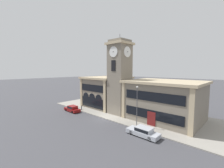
% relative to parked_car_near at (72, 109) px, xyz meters
% --- Properties ---
extents(ground_plane, '(300.00, 300.00, 0.00)m').
position_rel_parked_car_near_xyz_m(ground_plane, '(8.93, 1.45, -0.71)').
color(ground_plane, '#424247').
extents(sidewalk_kerb, '(38.41, 14.74, 0.15)m').
position_rel_parked_car_near_xyz_m(sidewalk_kerb, '(8.93, 8.82, -0.64)').
color(sidewalk_kerb, gray).
rests_on(sidewalk_kerb, ground_plane).
extents(clock_tower, '(4.61, 4.61, 17.03)m').
position_rel_parked_car_near_xyz_m(clock_tower, '(8.93, 6.18, 7.26)').
color(clock_tower, gray).
rests_on(clock_tower, ground_plane).
extents(town_hall_left_wing, '(10.08, 10.66, 7.73)m').
position_rel_parked_car_near_xyz_m(town_hall_left_wing, '(1.99, 9.17, 3.18)').
color(town_hall_left_wing, gray).
rests_on(town_hall_left_wing, ground_plane).
extents(town_hall_right_wing, '(13.65, 10.66, 7.54)m').
position_rel_parked_car_near_xyz_m(town_hall_right_wing, '(17.66, 9.18, 3.08)').
color(town_hall_right_wing, gray).
rests_on(town_hall_right_wing, ground_plane).
extents(parked_car_near, '(4.33, 1.74, 1.37)m').
position_rel_parked_car_near_xyz_m(parked_car_near, '(0.00, 0.00, 0.00)').
color(parked_car_near, maroon).
rests_on(parked_car_near, ground_plane).
extents(parked_car_mid, '(4.88, 1.81, 1.36)m').
position_rel_parked_car_near_xyz_m(parked_car_mid, '(18.64, -0.00, -0.00)').
color(parked_car_mid, '#B2B7C1').
rests_on(parked_car_mid, ground_plane).
extents(street_lamp, '(0.36, 0.36, 6.81)m').
position_rel_parked_car_near_xyz_m(street_lamp, '(16.04, 2.21, 3.80)').
color(street_lamp, '#4C4C51').
rests_on(street_lamp, sidewalk_kerb).
extents(bollard, '(0.18, 0.18, 1.06)m').
position_rel_parked_car_near_xyz_m(bollard, '(0.67, 2.05, -0.04)').
color(bollard, black).
rests_on(bollard, sidewalk_kerb).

